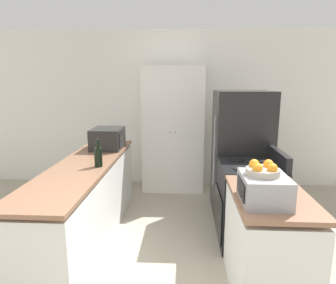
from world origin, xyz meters
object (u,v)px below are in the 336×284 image
(toaster_oven, at_px, (264,189))
(fruit_bowl, at_px, (263,170))
(pantry_cabinet, at_px, (173,130))
(stove, at_px, (249,203))
(wine_bottle, at_px, (98,157))
(microwave, at_px, (108,138))
(refrigerator, at_px, (240,153))

(toaster_oven, relative_size, fruit_bowl, 1.66)
(pantry_cabinet, relative_size, stove, 1.91)
(pantry_cabinet, height_order, wine_bottle, pantry_cabinet)
(microwave, bearing_deg, toaster_oven, -46.85)
(refrigerator, height_order, toaster_oven, refrigerator)
(refrigerator, height_order, wine_bottle, refrigerator)
(toaster_oven, bearing_deg, pantry_cabinet, 106.27)
(pantry_cabinet, distance_m, fruit_bowl, 2.76)
(wine_bottle, bearing_deg, stove, 5.62)
(pantry_cabinet, xyz_separation_m, microwave, (-0.84, -0.94, 0.02))
(stove, bearing_deg, pantry_cabinet, 118.85)
(microwave, bearing_deg, stove, -21.92)
(toaster_oven, bearing_deg, fruit_bowl, 145.83)
(refrigerator, distance_m, microwave, 1.79)
(pantry_cabinet, bearing_deg, stove, -61.15)
(pantry_cabinet, xyz_separation_m, wine_bottle, (-0.72, -1.80, -0.00))
(wine_bottle, bearing_deg, refrigerator, 29.84)
(stove, distance_m, refrigerator, 0.88)
(toaster_oven, bearing_deg, refrigerator, 84.92)
(pantry_cabinet, bearing_deg, refrigerator, -42.18)
(stove, distance_m, fruit_bowl, 1.23)
(pantry_cabinet, bearing_deg, toaster_oven, -73.73)
(refrigerator, bearing_deg, stove, -92.47)
(stove, relative_size, toaster_oven, 2.60)
(wine_bottle, xyz_separation_m, toaster_oven, (1.50, -0.86, -0.01))
(refrigerator, relative_size, microwave, 3.47)
(microwave, distance_m, wine_bottle, 0.87)
(microwave, bearing_deg, fruit_bowl, -46.94)
(fruit_bowl, bearing_deg, microwave, 133.06)
(microwave, relative_size, toaster_oven, 1.18)
(wine_bottle, bearing_deg, toaster_oven, -29.93)
(wine_bottle, distance_m, toaster_oven, 1.73)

